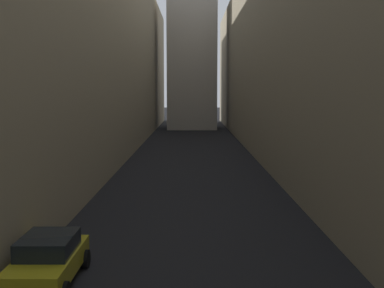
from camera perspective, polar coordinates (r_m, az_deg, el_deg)
ground_plane at (r=43.17m, az=-0.01°, el=-1.72°), size 264.00×264.00×0.00m
building_block_left at (r=46.36m, az=-14.47°, el=10.79°), size 11.74×108.00×19.63m
building_block_right at (r=46.16m, az=13.56°, el=10.38°), size 10.31×108.00×18.90m
parked_car_left_third at (r=16.22m, az=-16.14°, el=-12.54°), size 1.91×4.07×1.48m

